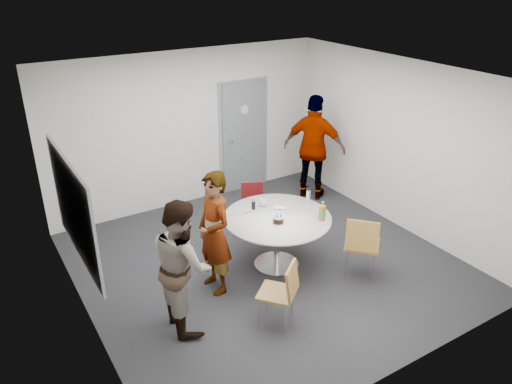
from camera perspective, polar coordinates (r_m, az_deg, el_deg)
floor at (r=7.32m, az=1.13°, el=-8.14°), size 5.00×5.00×0.00m
ceiling at (r=6.27m, az=1.34°, el=12.99°), size 5.00×5.00×0.00m
wall_back at (r=8.75m, az=-7.77°, el=7.12°), size 5.00×0.00×5.00m
wall_left at (r=5.84m, az=-19.88°, el=-3.63°), size 0.00×5.00×5.00m
wall_right at (r=8.22m, az=16.07°, el=5.18°), size 0.00×5.00×5.00m
wall_front at (r=5.02m, az=17.06°, el=-8.15°), size 5.00×0.00×5.00m
door at (r=9.31m, az=-1.42°, el=6.35°), size 1.02×0.17×2.12m
whiteboard at (r=5.98m, az=-20.10°, el=-1.90°), size 0.04×1.90×1.25m
table at (r=6.97m, az=2.58°, el=-3.62°), size 1.50×1.50×1.06m
chair_near_left at (r=5.96m, az=3.11°, el=-10.97°), size 0.58×0.58×0.84m
chair_near_right at (r=6.85m, az=12.02°, el=-5.60°), size 0.66×0.65×0.94m
chair_far at (r=8.05m, az=-0.37°, el=-1.06°), size 0.49×0.51×0.78m
person_main at (r=6.41m, az=-4.80°, el=-4.73°), size 0.42×0.62×1.67m
person_left at (r=5.86m, az=-8.41°, el=-8.23°), size 0.68×0.84×1.64m
person_right at (r=8.98m, az=6.68°, el=5.01°), size 1.05×1.18×1.92m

